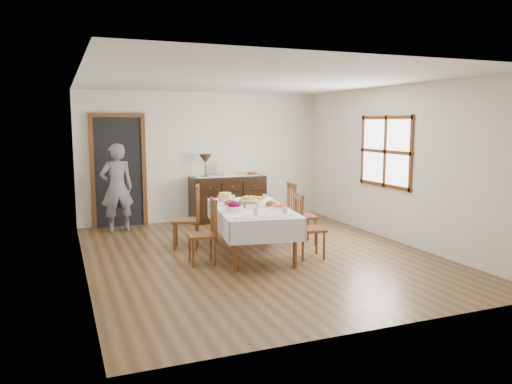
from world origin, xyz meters
name	(u,v)px	position (x,y,z in m)	size (l,w,h in m)	color
ground	(258,254)	(0.00, 0.00, 0.00)	(6.00, 6.00, 0.00)	brown
room_shell	(240,146)	(-0.15, 0.42, 1.64)	(5.02, 6.02, 2.65)	silver
dining_table	(251,213)	(-0.07, 0.11, 0.63)	(1.37, 2.23, 0.72)	white
chair_left_near	(205,231)	(-0.88, -0.17, 0.47)	(0.42, 0.42, 0.93)	brown
chair_left_far	(189,217)	(-0.88, 0.76, 0.52)	(0.54, 0.54, 1.02)	brown
chair_right_near	(307,226)	(0.60, -0.43, 0.49)	(0.46, 0.46, 0.96)	brown
chair_right_far	(299,213)	(0.89, 0.41, 0.51)	(0.48, 0.48, 1.02)	brown
sideboard	(228,198)	(0.42, 2.72, 0.46)	(1.52, 0.55, 0.91)	black
person	(117,185)	(-1.80, 2.46, 0.87)	(0.54, 0.35, 1.74)	slate
bread_basket	(249,202)	(-0.10, 0.12, 0.80)	(0.28, 0.28, 0.17)	olive
egg_basket	(247,201)	(-0.02, 0.46, 0.76)	(0.24, 0.24, 0.11)	black
ham_platter_a	(230,204)	(-0.33, 0.34, 0.75)	(0.32, 0.32, 0.11)	white
ham_platter_b	(271,205)	(0.23, 0.03, 0.75)	(0.32, 0.32, 0.11)	white
beet_bowl	(235,207)	(-0.43, -0.14, 0.78)	(0.25, 0.25, 0.15)	white
carrot_bowl	(259,200)	(0.22, 0.52, 0.76)	(0.20, 0.20, 0.09)	white
pineapple_bowl	(225,197)	(-0.26, 0.83, 0.78)	(0.24, 0.24, 0.14)	tan
casserole_dish	(279,207)	(0.22, -0.25, 0.76)	(0.22, 0.22, 0.08)	white
butter_dish	(251,207)	(-0.14, -0.07, 0.75)	(0.15, 0.11, 0.07)	white
setting_left	(251,215)	(-0.36, -0.63, 0.74)	(0.44, 0.31, 0.10)	white
setting_right	(281,214)	(0.05, -0.69, 0.74)	(0.44, 0.31, 0.10)	white
glass_far_a	(233,198)	(-0.12, 0.84, 0.77)	(0.07, 0.07, 0.09)	silver
glass_far_b	(264,197)	(0.40, 0.71, 0.77)	(0.06, 0.06, 0.09)	silver
runner	(227,176)	(0.42, 2.74, 0.92)	(1.30, 0.35, 0.01)	white
table_lamp	(205,159)	(-0.04, 2.71, 1.27)	(0.26, 0.26, 0.46)	brown
picture_frame	(229,170)	(0.43, 2.68, 1.05)	(0.22, 0.08, 0.28)	beige
deco_bowl	(252,174)	(0.97, 2.75, 0.94)	(0.20, 0.20, 0.06)	brown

